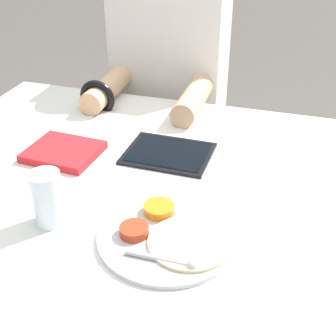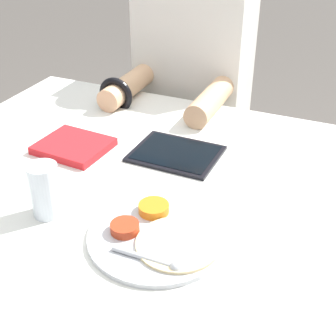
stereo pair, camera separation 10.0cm
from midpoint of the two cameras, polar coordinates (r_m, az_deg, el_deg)
The scene contains 6 objects.
dining_table at distance 1.27m, azimuth -5.64°, elevation -16.63°, with size 1.20×1.04×0.72m.
thali_tray at distance 0.90m, azimuth -3.19°, elevation -8.32°, with size 0.27×0.27×0.03m.
red_notebook at distance 1.20m, azimuth -14.96°, elevation 1.80°, with size 0.18×0.16×0.02m.
tablet_device at distance 1.17m, azimuth -2.40°, elevation 1.73°, with size 0.21×0.17×0.01m.
person_diner at distance 1.70m, azimuth -1.53°, elevation 5.48°, with size 0.38×0.46×1.19m.
drinking_glass at distance 0.95m, azimuth -17.42°, elevation -3.67°, with size 0.06×0.06×0.11m.
Camera 1 is at (0.31, -0.79, 1.31)m, focal length 50.00 mm.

